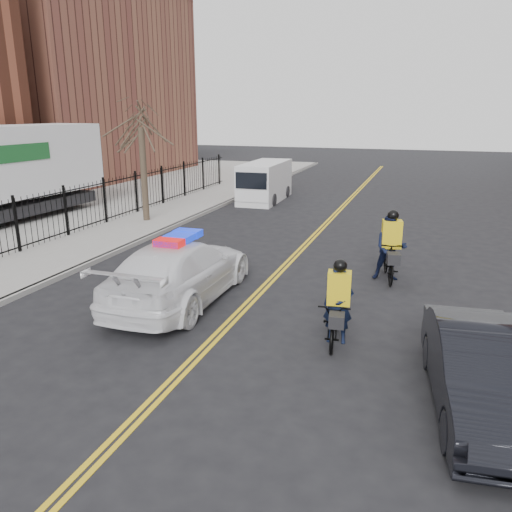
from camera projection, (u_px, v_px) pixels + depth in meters
The scene contains 13 objects.
ground at pixel (212, 342), 10.80m from camera, with size 120.00×120.00×0.00m, color black.
center_line_left at pixel (299, 249), 18.08m from camera, with size 0.10×60.00×0.01m, color gold.
center_line_right at pixel (304, 249), 18.03m from camera, with size 0.10×60.00×0.01m, color gold.
sidewalk at pixel (123, 231), 20.39m from camera, with size 3.00×60.00×0.15m, color gray.
curb at pixel (156, 234), 19.92m from camera, with size 0.20×60.00×0.15m, color gray.
iron_fence at pixel (90, 207), 20.60m from camera, with size 0.12×28.00×2.00m, color black, non-canonical shape.
warehouse_far at pixel (61, 81), 37.84m from camera, with size 14.00×18.00×14.00m, color brown.
street_tree at pixel (142, 142), 21.27m from camera, with size 3.20×3.20×4.80m.
police_cruiser at pixel (180, 271), 12.97m from camera, with size 2.36×5.60×1.77m.
dark_sedan at pixel (483, 372), 8.13m from camera, with size 1.50×4.31×1.42m, color black.
cargo_van at pixel (264, 182), 27.48m from camera, with size 2.08×5.10×2.11m.
cyclist_near at pixel (338, 314), 10.64m from camera, with size 0.90×1.96×1.86m.
cyclist_far at pixel (390, 253), 14.54m from camera, with size 1.06×2.15×2.10m.
Camera 1 is at (4.13, -8.99, 4.80)m, focal length 35.00 mm.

